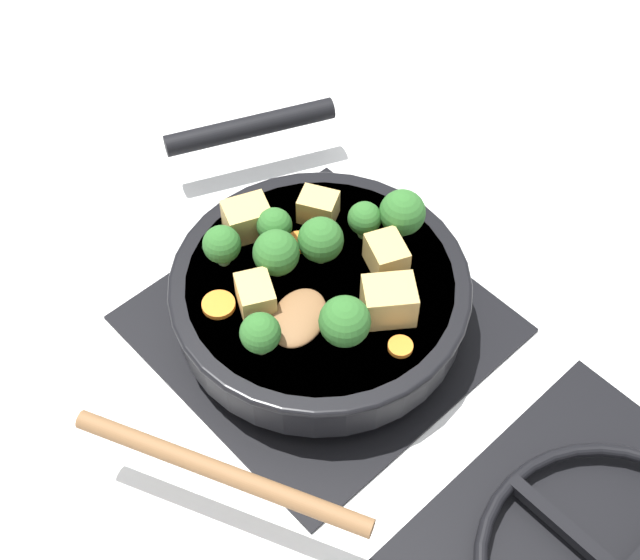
% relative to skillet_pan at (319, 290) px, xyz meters
% --- Properties ---
extents(ground_plane, '(2.40, 2.40, 0.00)m').
position_rel_skillet_pan_xyz_m(ground_plane, '(0.00, 0.00, -0.05)').
color(ground_plane, white).
extents(front_burner_grate, '(0.31, 0.31, 0.03)m').
position_rel_skillet_pan_xyz_m(front_burner_grate, '(0.00, 0.00, -0.04)').
color(front_burner_grate, black).
rests_on(front_burner_grate, ground_plane).
extents(skillet_pan, '(0.33, 0.41, 0.05)m').
position_rel_skillet_pan_xyz_m(skillet_pan, '(0.00, 0.00, 0.00)').
color(skillet_pan, black).
rests_on(skillet_pan, front_burner_grate).
extents(wooden_spoon, '(0.25, 0.24, 0.02)m').
position_rel_skillet_pan_xyz_m(wooden_spoon, '(0.14, 0.07, 0.03)').
color(wooden_spoon, brown).
rests_on(wooden_spoon, skillet_pan).
extents(tofu_cube_center_large, '(0.06, 0.06, 0.04)m').
position_rel_skillet_pan_xyz_m(tofu_cube_center_large, '(-0.02, 0.07, 0.04)').
color(tofu_cube_center_large, tan).
rests_on(tofu_cube_center_large, skillet_pan).
extents(tofu_cube_near_handle, '(0.05, 0.05, 0.03)m').
position_rel_skillet_pan_xyz_m(tofu_cube_near_handle, '(0.07, -0.01, 0.04)').
color(tofu_cube_near_handle, tan).
rests_on(tofu_cube_near_handle, skillet_pan).
extents(tofu_cube_east_chunk, '(0.05, 0.05, 0.03)m').
position_rel_skillet_pan_xyz_m(tofu_cube_east_chunk, '(-0.06, 0.03, 0.04)').
color(tofu_cube_east_chunk, tan).
rests_on(tofu_cube_east_chunk, skillet_pan).
extents(tofu_cube_west_chunk, '(0.05, 0.05, 0.03)m').
position_rel_skillet_pan_xyz_m(tofu_cube_west_chunk, '(0.01, -0.09, 0.04)').
color(tofu_cube_west_chunk, tan).
rests_on(tofu_cube_west_chunk, skillet_pan).
extents(tofu_cube_back_piece, '(0.04, 0.05, 0.03)m').
position_rel_skillet_pan_xyz_m(tofu_cube_back_piece, '(-0.05, -0.06, 0.04)').
color(tofu_cube_back_piece, tan).
rests_on(tofu_cube_back_piece, skillet_pan).
extents(broccoli_floret_near_spoon, '(0.04, 0.04, 0.05)m').
position_rel_skillet_pan_xyz_m(broccoli_floret_near_spoon, '(-0.02, -0.02, 0.05)').
color(broccoli_floret_near_spoon, '#709956').
rests_on(broccoli_floret_near_spoon, skillet_pan).
extents(broccoli_floret_center_top, '(0.05, 0.05, 0.05)m').
position_rel_skillet_pan_xyz_m(broccoli_floret_center_top, '(-0.10, 0.01, 0.05)').
color(broccoli_floret_center_top, '#709956').
rests_on(broccoli_floret_center_top, skillet_pan).
extents(broccoli_floret_east_rim, '(0.05, 0.05, 0.05)m').
position_rel_skillet_pan_xyz_m(broccoli_floret_east_rim, '(0.03, 0.07, 0.05)').
color(broccoli_floret_east_rim, '#709956').
rests_on(broccoli_floret_east_rim, skillet_pan).
extents(broccoli_floret_west_rim, '(0.04, 0.04, 0.04)m').
position_rel_skillet_pan_xyz_m(broccoli_floret_west_rim, '(0.05, -0.08, 0.05)').
color(broccoli_floret_west_rim, '#709956').
rests_on(broccoli_floret_west_rim, skillet_pan).
extents(broccoli_floret_north_edge, '(0.03, 0.03, 0.04)m').
position_rel_skillet_pan_xyz_m(broccoli_floret_north_edge, '(-0.07, -0.01, 0.04)').
color(broccoli_floret_north_edge, '#709956').
rests_on(broccoli_floret_north_edge, skillet_pan).
extents(broccoli_floret_south_cluster, '(0.04, 0.04, 0.05)m').
position_rel_skillet_pan_xyz_m(broccoli_floret_south_cluster, '(0.02, -0.03, 0.05)').
color(broccoli_floret_south_cluster, '#709956').
rests_on(broccoli_floret_south_cluster, skillet_pan).
extents(broccoli_floret_mid_floret, '(0.04, 0.04, 0.04)m').
position_rel_skillet_pan_xyz_m(broccoli_floret_mid_floret, '(0.09, 0.02, 0.05)').
color(broccoli_floret_mid_floret, '#709956').
rests_on(broccoli_floret_mid_floret, skillet_pan).
extents(broccoli_floret_small_inner, '(0.03, 0.03, 0.04)m').
position_rel_skillet_pan_xyz_m(broccoli_floret_small_inner, '(0.00, -0.06, 0.04)').
color(broccoli_floret_small_inner, '#709956').
rests_on(broccoli_floret_small_inner, skillet_pan).
extents(carrot_slice_orange_thin, '(0.02, 0.02, 0.01)m').
position_rel_skillet_pan_xyz_m(carrot_slice_orange_thin, '(-0.00, 0.11, 0.02)').
color(carrot_slice_orange_thin, orange).
rests_on(carrot_slice_orange_thin, skillet_pan).
extents(carrot_slice_near_center, '(0.03, 0.03, 0.01)m').
position_rel_skillet_pan_xyz_m(carrot_slice_near_center, '(-0.01, -0.04, 0.02)').
color(carrot_slice_near_center, orange).
rests_on(carrot_slice_near_center, skillet_pan).
extents(carrot_slice_edge_slice, '(0.03, 0.03, 0.01)m').
position_rel_skillet_pan_xyz_m(carrot_slice_edge_slice, '(0.09, -0.04, 0.02)').
color(carrot_slice_edge_slice, orange).
rests_on(carrot_slice_edge_slice, skillet_pan).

